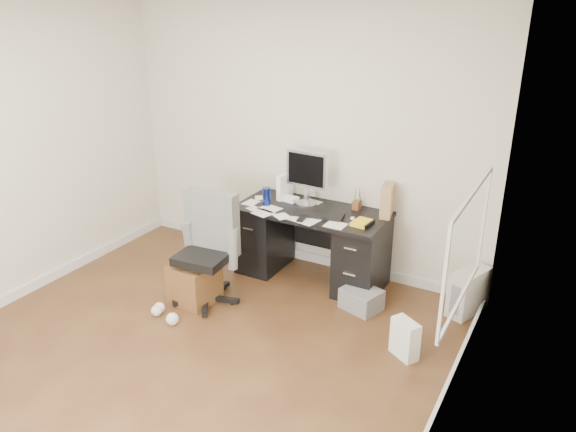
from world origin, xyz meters
name	(u,v)px	position (x,y,z in m)	size (l,w,h in m)	color
ground	(188,353)	(0.00, 0.00, 0.00)	(4.00, 4.00, 0.00)	#402314
room_shell	(178,157)	(0.03, 0.03, 1.66)	(4.02, 4.02, 2.71)	beige
desk	(311,242)	(0.30, 1.65, 0.40)	(1.50, 0.70, 0.75)	black
loose_papers	(292,208)	(0.10, 1.60, 0.75)	(1.10, 0.60, 0.00)	silver
lcd_monitor	(307,178)	(0.19, 1.76, 1.03)	(0.45, 0.26, 0.57)	silver
keyboard	(319,215)	(0.43, 1.53, 0.76)	(0.47, 0.16, 0.03)	black
computer_mouse	(352,219)	(0.77, 1.56, 0.78)	(0.05, 0.05, 0.05)	silver
travel_mug	(267,197)	(-0.16, 1.55, 0.84)	(0.08, 0.08, 0.18)	navy
white_binder	(285,186)	(-0.09, 1.81, 0.88)	(0.11, 0.23, 0.26)	white
magazine_file	(387,200)	(0.99, 1.87, 0.91)	(0.13, 0.27, 0.31)	#9A784A
pen_cup	(357,199)	(0.68, 1.87, 0.86)	(0.09, 0.09, 0.22)	#572E18
yellow_book	(362,223)	(0.87, 1.54, 0.77)	(0.16, 0.20, 0.03)	yellow
paper_remote	(304,218)	(0.35, 1.39, 0.76)	(0.28, 0.23, 0.02)	silver
office_chair	(204,251)	(-0.36, 0.75, 0.53)	(0.60, 0.60, 1.05)	#575A57
pc_tower	(468,292)	(1.86, 1.74, 0.21)	(0.19, 0.42, 0.42)	beige
shopping_bag	(405,339)	(1.56, 0.81, 0.16)	(0.24, 0.17, 0.33)	white
wicker_basket	(195,282)	(-0.46, 0.71, 0.19)	(0.38, 0.38, 0.38)	#4A2F16
desk_printer	(361,299)	(0.99, 1.33, 0.10)	(0.34, 0.28, 0.20)	slate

